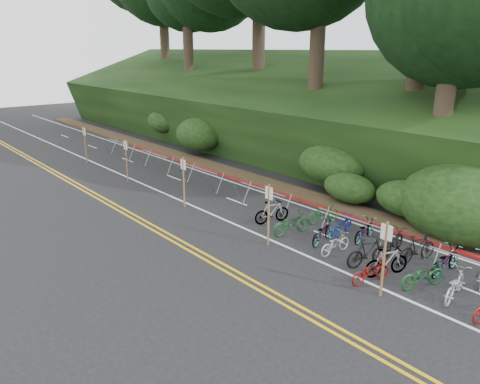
# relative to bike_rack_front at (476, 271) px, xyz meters

# --- Properties ---
(ground) EXTENTS (120.00, 120.00, 0.00)m
(ground) POSITION_rel_bike_rack_front_xyz_m (-2.73, 2.11, -0.89)
(ground) COLOR black
(ground) RESTS_ON ground
(road_markings) EXTENTS (7.47, 80.00, 0.01)m
(road_markings) POSITION_rel_bike_rack_front_xyz_m (-2.09, 12.20, -0.89)
(road_markings) COLOR gold
(road_markings) RESTS_ON ground
(red_curb) EXTENTS (0.25, 28.00, 0.10)m
(red_curb) POSITION_rel_bike_rack_front_xyz_m (2.97, 14.11, -0.84)
(red_curb) COLOR maroon
(red_curb) RESTS_ON ground
(embankment) EXTENTS (14.30, 48.14, 9.11)m
(embankment) POSITION_rel_bike_rack_front_xyz_m (10.23, 21.15, 1.68)
(embankment) COLOR black
(embankment) RESTS_ON ground
(bike_rack_front) EXTENTS (1.16, 3.13, 1.21)m
(bike_rack_front) POSITION_rel_bike_rack_front_xyz_m (0.00, 0.00, 0.00)
(bike_rack_front) COLOR gray
(bike_rack_front) RESTS_ON ground
(bike_racks_rest) EXTENTS (1.14, 23.00, 1.17)m
(bike_racks_rest) POSITION_rel_bike_rack_front_xyz_m (0.27, 15.11, -0.04)
(bike_racks_rest) COLOR gray
(bike_racks_rest) RESTS_ON ground
(signpost_near) EXTENTS (0.08, 0.40, 2.50)m
(signpost_near) POSITION_rel_bike_rack_front_xyz_m (-2.13, 1.91, 0.54)
(signpost_near) COLOR brown
(signpost_near) RESTS_ON ground
(signposts_rest) EXTENTS (0.08, 18.40, 2.50)m
(signposts_rest) POSITION_rel_bike_rack_front_xyz_m (-2.13, 16.11, 0.54)
(signposts_rest) COLOR brown
(signposts_rest) RESTS_ON ground
(bike_front) EXTENTS (0.87, 1.68, 0.84)m
(bike_front) POSITION_rel_bike_rack_front_xyz_m (-1.68, 2.63, -0.47)
(bike_front) COLOR maroon
(bike_front) RESTS_ON ground
(bike_valet) EXTENTS (3.24, 11.44, 1.08)m
(bike_valet) POSITION_rel_bike_rack_front_xyz_m (0.19, 3.40, -0.41)
(bike_valet) COLOR maroon
(bike_valet) RESTS_ON ground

